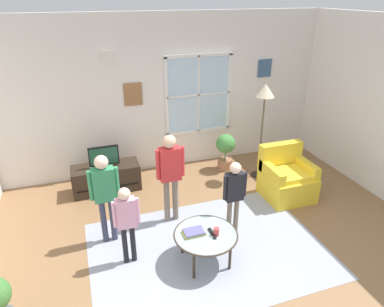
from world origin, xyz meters
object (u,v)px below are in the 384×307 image
(coffee_table, at_px, (206,236))
(cup, at_px, (216,232))
(tv_stand, at_px, (106,178))
(floor_lamp, at_px, (265,100))
(book_stack, at_px, (194,232))
(person_pink_shirt, at_px, (126,217))
(television, at_px, (104,156))
(armchair, at_px, (286,179))
(remote_near_books, at_px, (215,235))
(person_green_shirt, at_px, (105,190))
(person_black_shirt, at_px, (234,191))
(remote_near_cup, at_px, (211,232))
(potted_plant_by_window, at_px, (225,148))
(person_red_shirt, at_px, (170,169))

(coffee_table, relative_size, cup, 8.04)
(tv_stand, height_order, floor_lamp, floor_lamp)
(book_stack, distance_m, person_pink_shirt, 0.85)
(television, xyz_separation_m, armchair, (2.84, -1.17, -0.33))
(remote_near_books, relative_size, person_green_shirt, 0.11)
(book_stack, xyz_separation_m, person_black_shirt, (0.70, 0.35, 0.26))
(remote_near_cup, distance_m, floor_lamp, 2.68)
(armchair, relative_size, floor_lamp, 0.50)
(book_stack, relative_size, cup, 2.76)
(person_green_shirt, bearing_deg, tv_stand, 85.37)
(book_stack, height_order, floor_lamp, floor_lamp)
(remote_near_cup, bearing_deg, coffee_table, -175.90)
(tv_stand, distance_m, person_pink_shirt, 1.97)
(cup, xyz_separation_m, floor_lamp, (1.64, 1.88, 0.99))
(person_black_shirt, relative_size, person_green_shirt, 0.87)
(cup, height_order, remote_near_cup, cup)
(armchair, distance_m, coffee_table, 2.12)
(person_green_shirt, bearing_deg, coffee_table, -36.20)
(person_black_shirt, relative_size, potted_plant_by_window, 1.58)
(person_pink_shirt, bearing_deg, remote_near_cup, -16.67)
(tv_stand, height_order, person_pink_shirt, person_pink_shirt)
(person_black_shirt, distance_m, floor_lamp, 2.00)
(television, xyz_separation_m, cup, (1.12, -2.27, -0.18))
(television, height_order, armchair, armchair)
(tv_stand, relative_size, television, 2.28)
(television, height_order, person_pink_shirt, person_pink_shirt)
(coffee_table, distance_m, book_stack, 0.15)
(tv_stand, relative_size, person_green_shirt, 0.87)
(person_black_shirt, bearing_deg, book_stack, -153.29)
(cup, distance_m, remote_near_cup, 0.09)
(person_black_shirt, height_order, potted_plant_by_window, person_black_shirt)
(tv_stand, relative_size, remote_near_books, 8.15)
(cup, relative_size, person_red_shirt, 0.07)
(person_pink_shirt, distance_m, potted_plant_by_window, 2.96)
(book_stack, relative_size, remote_near_cup, 1.99)
(remote_near_books, bearing_deg, person_red_shirt, 104.00)
(coffee_table, relative_size, book_stack, 2.92)
(armchair, bearing_deg, coffee_table, -150.51)
(television, xyz_separation_m, person_pink_shirt, (0.08, -1.91, 0.03))
(book_stack, bearing_deg, person_black_shirt, 26.71)
(book_stack, bearing_deg, remote_near_cup, -11.58)
(person_pink_shirt, height_order, floor_lamp, floor_lamp)
(person_black_shirt, relative_size, floor_lamp, 0.65)
(cup, bearing_deg, remote_near_cup, 121.46)
(cup, bearing_deg, coffee_table, 153.43)
(armchair, xyz_separation_m, person_pink_shirt, (-2.76, -0.74, 0.36))
(remote_near_books, xyz_separation_m, floor_lamp, (1.66, 1.89, 1.03))
(coffee_table, distance_m, person_pink_shirt, 1.01)
(potted_plant_by_window, bearing_deg, person_green_shirt, -148.40)
(remote_near_cup, bearing_deg, potted_plant_by_window, 62.31)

